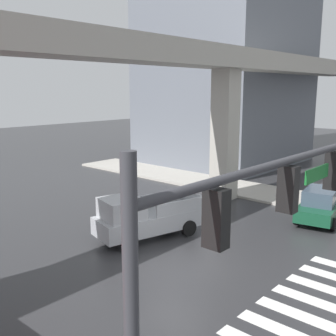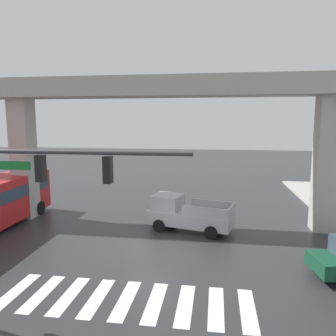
# 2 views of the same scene
# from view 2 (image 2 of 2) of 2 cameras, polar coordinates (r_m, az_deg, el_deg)

# --- Properties ---
(ground_plane) EXTENTS (120.00, 120.00, 0.00)m
(ground_plane) POSITION_cam_2_polar(r_m,az_deg,el_deg) (17.67, -2.68, -13.60)
(ground_plane) COLOR #2D2D30
(crosswalk_stripes) EXTENTS (9.35, 2.80, 0.01)m
(crosswalk_stripes) POSITION_cam_2_polar(r_m,az_deg,el_deg) (13.12, -7.35, -21.84)
(crosswalk_stripes) COLOR silver
(crosswalk_stripes) RESTS_ON ground
(elevated_overpass) EXTENTS (57.71, 2.32, 9.23)m
(elevated_overpass) POSITION_cam_2_polar(r_m,az_deg,el_deg) (20.57, -0.56, 12.11)
(elevated_overpass) COLOR #ADA89E
(elevated_overpass) RESTS_ON ground
(pickup_truck) EXTENTS (5.41, 3.09, 2.08)m
(pickup_truck) POSITION_cam_2_polar(r_m,az_deg,el_deg) (19.96, 2.96, -8.02)
(pickup_truck) COLOR #A8AAAF
(pickup_truck) RESTS_ON ground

